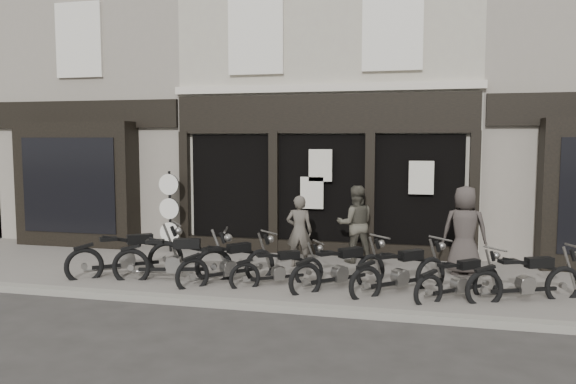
% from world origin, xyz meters
% --- Properties ---
extents(ground_plane, '(90.00, 90.00, 0.00)m').
position_xyz_m(ground_plane, '(0.00, 0.00, 0.00)').
color(ground_plane, '#2D2B28').
rests_on(ground_plane, ground).
extents(pavement, '(30.00, 4.20, 0.12)m').
position_xyz_m(pavement, '(0.00, 0.90, 0.06)').
color(pavement, '#6A645D').
rests_on(pavement, ground_plane).
extents(kerb, '(30.00, 0.25, 0.13)m').
position_xyz_m(kerb, '(0.00, -1.25, 0.07)').
color(kerb, gray).
rests_on(kerb, ground_plane).
extents(central_building, '(7.30, 6.22, 8.34)m').
position_xyz_m(central_building, '(0.00, 5.95, 4.08)').
color(central_building, '#B0AB97').
rests_on(central_building, ground).
extents(neighbour_left, '(5.60, 6.73, 8.34)m').
position_xyz_m(neighbour_left, '(-6.35, 5.90, 4.04)').
color(neighbour_left, gray).
rests_on(neighbour_left, ground).
extents(motorcycle_0, '(1.99, 1.68, 1.12)m').
position_xyz_m(motorcycle_0, '(-3.45, 0.00, 0.45)').
color(motorcycle_0, black).
rests_on(motorcycle_0, ground).
extents(motorcycle_1, '(2.30, 0.93, 1.13)m').
position_xyz_m(motorcycle_1, '(-2.36, -0.16, 0.45)').
color(motorcycle_1, black).
rests_on(motorcycle_1, ground).
extents(motorcycle_2, '(1.62, 1.73, 1.02)m').
position_xyz_m(motorcycle_2, '(-1.27, -0.06, 0.41)').
color(motorcycle_2, black).
rests_on(motorcycle_2, ground).
extents(motorcycle_3, '(1.66, 1.24, 0.90)m').
position_xyz_m(motorcycle_3, '(-0.28, -0.03, 0.36)').
color(motorcycle_3, black).
rests_on(motorcycle_3, ground).
extents(motorcycle_4, '(1.71, 1.65, 1.02)m').
position_xyz_m(motorcycle_4, '(0.88, 0.00, 0.41)').
color(motorcycle_4, black).
rests_on(motorcycle_4, ground).
extents(motorcycle_5, '(1.77, 1.63, 1.04)m').
position_xyz_m(motorcycle_5, '(1.97, -0.03, 0.41)').
color(motorcycle_5, black).
rests_on(motorcycle_5, ground).
extents(motorcycle_6, '(1.60, 1.43, 0.93)m').
position_xyz_m(motorcycle_6, '(2.98, -0.17, 0.37)').
color(motorcycle_6, black).
rests_on(motorcycle_6, ground).
extents(motorcycle_7, '(2.03, 1.14, 1.04)m').
position_xyz_m(motorcycle_7, '(4.07, -0.07, 0.41)').
color(motorcycle_7, black).
rests_on(motorcycle_7, ground).
extents(man_left, '(0.59, 0.41, 1.55)m').
position_xyz_m(man_left, '(-0.22, 1.51, 0.89)').
color(man_left, '#4D473F').
rests_on(man_left, pavement).
extents(man_centre, '(0.97, 0.84, 1.72)m').
position_xyz_m(man_centre, '(0.90, 2.24, 0.98)').
color(man_centre, '#48453A').
rests_on(man_centre, pavement).
extents(man_right, '(0.92, 0.63, 1.81)m').
position_xyz_m(man_right, '(3.18, 1.62, 1.03)').
color(man_right, '#3C3632').
rests_on(man_right, pavement).
extents(advert_sign_post, '(0.51, 0.33, 2.09)m').
position_xyz_m(advert_sign_post, '(-3.64, 2.38, 1.02)').
color(advert_sign_post, black).
rests_on(advert_sign_post, ground).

